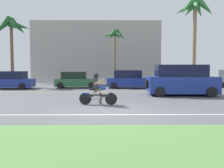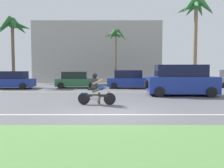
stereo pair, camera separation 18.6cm
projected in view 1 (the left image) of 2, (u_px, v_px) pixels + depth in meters
name	position (u px, v px, depth m)	size (l,w,h in m)	color
ground	(112.00, 102.00, 11.92)	(56.00, 30.00, 0.04)	#545459
grass_median	(115.00, 148.00, 4.83)	(56.00, 3.80, 0.06)	#548442
lane_line_near	(113.00, 115.00, 8.55)	(50.40, 0.12, 0.01)	silver
lane_line_far	(111.00, 92.00, 17.24)	(50.40, 0.12, 0.01)	yellow
motorcyclist	(98.00, 91.00, 10.97)	(1.85, 0.60, 1.55)	black
suv_nearby	(181.00, 81.00, 14.93)	(4.65, 2.40, 2.02)	navy
parked_car_0	(9.00, 81.00, 20.13)	(4.43, 2.02, 1.56)	navy
parked_car_1	(76.00, 80.00, 21.12)	(3.97, 1.99, 1.51)	#2D663D
parked_car_2	(129.00, 80.00, 20.93)	(4.34, 2.11, 1.65)	navy
parked_car_3	(182.00, 80.00, 21.21)	(4.24, 2.06, 1.65)	white
palm_tree_0	(12.00, 28.00, 23.16)	(3.91, 3.78, 7.13)	brown
palm_tree_1	(195.00, 11.00, 23.70)	(4.16, 4.35, 9.30)	#846B4C
palm_tree_2	(115.00, 37.00, 23.81)	(2.60, 2.55, 6.02)	brown
building_far	(97.00, 53.00, 29.61)	(16.05, 4.00, 7.69)	#A8A399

